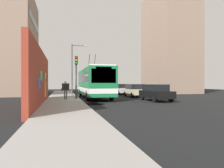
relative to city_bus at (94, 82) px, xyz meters
name	(u,v)px	position (x,y,z in m)	size (l,w,h in m)	color
ground_plane	(80,100)	(-2.93, 1.80, -1.87)	(80.00, 80.00, 0.00)	black
sidewalk_slab	(63,100)	(-2.93, 3.40, -1.79)	(48.00, 3.20, 0.15)	gray
graffiti_wall	(40,78)	(-6.86, 5.15, 0.21)	(14.12, 0.32, 4.16)	maroon
building_far_left	(9,45)	(9.79, 11.00, 5.39)	(12.52, 6.91, 14.52)	gray
building_far_right	(169,43)	(10.72, -15.20, 7.02)	(10.94, 6.40, 17.78)	gray
city_bus	(94,82)	(0.00, 0.00, 0.00)	(11.52, 2.62, 5.15)	#19723F
parked_car_black	(156,92)	(-5.08, -5.20, -1.03)	(4.44, 1.79, 1.58)	black
parked_car_champagne	(135,90)	(0.86, -5.20, -1.04)	(4.16, 1.83, 1.58)	#C6B793
parked_car_silver	(121,89)	(6.82, -5.20, -1.03)	(4.52, 1.77, 1.58)	#B7B7BC
parked_car_navy	(112,88)	(12.94, -5.20, -1.03)	(4.67, 1.86, 1.58)	navy
pedestrian_midblock	(66,88)	(-2.92, 3.20, -0.67)	(0.24, 0.77, 1.77)	#595960
traffic_light	(76,70)	(-2.39, 2.15, 1.15)	(0.49, 0.28, 4.27)	#2D382D
street_lamp	(74,66)	(4.35, 2.02, 2.13)	(0.44, 1.98, 6.66)	#4C4C51
curbside_puddle	(92,104)	(-6.82, 1.20, -1.87)	(2.13, 2.13, 0.00)	black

